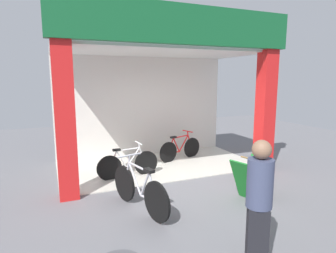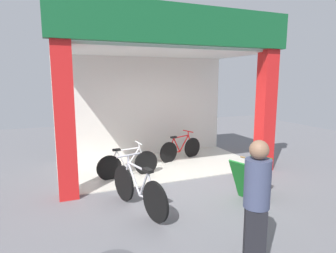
{
  "view_description": "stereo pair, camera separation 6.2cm",
  "coord_description": "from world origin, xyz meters",
  "px_view_note": "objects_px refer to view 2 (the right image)",
  "views": [
    {
      "loc": [
        -2.6,
        -5.6,
        2.28
      ],
      "look_at": [
        0.0,
        0.64,
        1.15
      ],
      "focal_mm": 30.77,
      "sensor_mm": 36.0,
      "label": 1
    },
    {
      "loc": [
        -2.54,
        -5.63,
        2.28
      ],
      "look_at": [
        0.0,
        0.64,
        1.15
      ],
      "focal_mm": 30.77,
      "sensor_mm": 36.0,
      "label": 2
    }
  ],
  "objects_px": {
    "bicycle_inside_0": "(128,164)",
    "bicycle_inside_1": "(181,149)",
    "sandwich_board_sign": "(250,179)",
    "pedestrian_0": "(256,205)",
    "bicycle_parked_0": "(138,190)"
  },
  "relations": [
    {
      "from": "bicycle_inside_0",
      "to": "bicycle_parked_0",
      "type": "xyz_separation_m",
      "value": [
        -0.25,
        -1.73,
        0.05
      ]
    },
    {
      "from": "sandwich_board_sign",
      "to": "pedestrian_0",
      "type": "distance_m",
      "value": 2.13
    },
    {
      "from": "bicycle_inside_1",
      "to": "bicycle_parked_0",
      "type": "relative_size",
      "value": 0.85
    },
    {
      "from": "bicycle_inside_1",
      "to": "bicycle_parked_0",
      "type": "xyz_separation_m",
      "value": [
        -2.0,
        -2.6,
        0.05
      ]
    },
    {
      "from": "bicycle_inside_0",
      "to": "sandwich_board_sign",
      "type": "bearing_deg",
      "value": -48.52
    },
    {
      "from": "bicycle_inside_1",
      "to": "sandwich_board_sign",
      "type": "distance_m",
      "value": 2.95
    },
    {
      "from": "bicycle_inside_0",
      "to": "pedestrian_0",
      "type": "relative_size",
      "value": 0.92
    },
    {
      "from": "bicycle_inside_0",
      "to": "bicycle_parked_0",
      "type": "distance_m",
      "value": 1.75
    },
    {
      "from": "bicycle_inside_0",
      "to": "bicycle_inside_1",
      "type": "height_order",
      "value": "same"
    },
    {
      "from": "bicycle_parked_0",
      "to": "sandwich_board_sign",
      "type": "relative_size",
      "value": 1.98
    },
    {
      "from": "bicycle_parked_0",
      "to": "bicycle_inside_0",
      "type": "bearing_deg",
      "value": 81.65
    },
    {
      "from": "bicycle_inside_0",
      "to": "bicycle_inside_1",
      "type": "bearing_deg",
      "value": 26.44
    },
    {
      "from": "bicycle_inside_1",
      "to": "pedestrian_0",
      "type": "relative_size",
      "value": 0.89
    },
    {
      "from": "bicycle_inside_0",
      "to": "sandwich_board_sign",
      "type": "relative_size",
      "value": 1.75
    },
    {
      "from": "bicycle_parked_0",
      "to": "pedestrian_0",
      "type": "distance_m",
      "value": 2.24
    }
  ]
}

